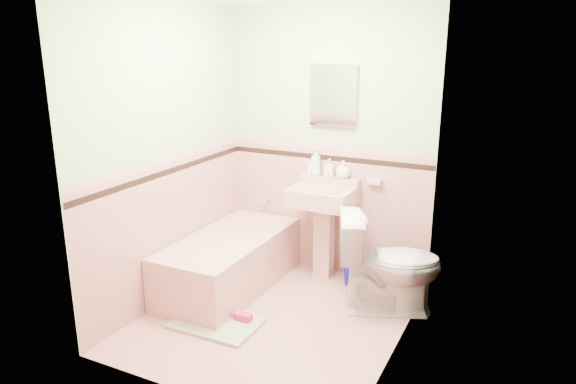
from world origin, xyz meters
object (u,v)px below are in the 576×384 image
at_px(soap_bottle_left, 316,162).
at_px(bucket, 355,273).
at_px(toilet, 389,263).
at_px(soap_bottle_right, 343,170).
at_px(medicine_cabinet, 333,95).
at_px(bathtub, 230,263).
at_px(soap_bottle_mid, 329,168).
at_px(sink, 322,234).
at_px(shoe, 243,317).

xyz_separation_m(soap_bottle_left, bucket, (0.48, -0.17, -0.96)).
bearing_deg(soap_bottle_left, toilet, -29.86).
bearing_deg(soap_bottle_right, bucket, -39.28).
relative_size(medicine_cabinet, toilet, 0.66).
distance_m(bathtub, soap_bottle_mid, 1.27).
height_order(sink, soap_bottle_left, soap_bottle_left).
distance_m(sink, soap_bottle_left, 0.67).
xyz_separation_m(bathtub, medicine_cabinet, (0.68, 0.74, 1.47)).
height_order(bathtub, soap_bottle_mid, soap_bottle_mid).
bearing_deg(bucket, shoe, -118.23).
xyz_separation_m(medicine_cabinet, soap_bottle_left, (-0.15, -0.03, -0.62)).
distance_m(toilet, shoe, 1.26).
bearing_deg(bucket, sink, -178.61).
height_order(medicine_cabinet, soap_bottle_left, medicine_cabinet).
bearing_deg(sink, toilet, -23.98).
bearing_deg(shoe, bucket, 63.37).
xyz_separation_m(bathtub, soap_bottle_left, (0.53, 0.71, 0.85)).
bearing_deg(soap_bottle_right, toilet, -39.72).
bearing_deg(bathtub, soap_bottle_right, 41.40).
bearing_deg(sink, medicine_cabinet, 90.00).
height_order(sink, soap_bottle_right, soap_bottle_right).
height_order(bathtub, toilet, toilet).
bearing_deg(shoe, soap_bottle_mid, 81.26).
xyz_separation_m(toilet, shoe, (-0.97, -0.72, -0.36)).
relative_size(medicine_cabinet, soap_bottle_left, 2.16).
bearing_deg(medicine_cabinet, soap_bottle_right, -13.45).
xyz_separation_m(sink, soap_bottle_left, (-0.15, 0.18, 0.63)).
bearing_deg(soap_bottle_left, bathtub, -126.86).
xyz_separation_m(soap_bottle_left, soap_bottle_right, (0.27, 0.00, -0.04)).
xyz_separation_m(bathtub, soap_bottle_mid, (0.67, 0.71, 0.81)).
xyz_separation_m(sink, shoe, (-0.23, -1.05, -0.39)).
bearing_deg(soap_bottle_right, soap_bottle_mid, 180.00).
bearing_deg(sink, shoe, -102.51).
bearing_deg(bucket, toilet, -39.95).
distance_m(bathtub, bucket, 1.15).
height_order(bathtub, shoe, bathtub).
bearing_deg(soap_bottle_mid, soap_bottle_right, 0.00).
relative_size(bathtub, toilet, 1.79).
xyz_separation_m(sink, bucket, (0.34, 0.01, -0.33)).
height_order(soap_bottle_right, bucket, soap_bottle_right).
bearing_deg(medicine_cabinet, bathtub, -132.58).
xyz_separation_m(soap_bottle_left, soap_bottle_mid, (0.14, 0.00, -0.04)).
bearing_deg(bathtub, toilet, 8.14).
relative_size(bathtub, soap_bottle_right, 9.02).
relative_size(soap_bottle_right, shoe, 1.14).
bearing_deg(soap_bottle_left, medicine_cabinet, 11.49).
height_order(sink, soap_bottle_mid, soap_bottle_mid).
xyz_separation_m(medicine_cabinet, soap_bottle_mid, (-0.01, -0.03, -0.66)).
relative_size(medicine_cabinet, soap_bottle_mid, 3.22).
relative_size(sink, medicine_cabinet, 1.61).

